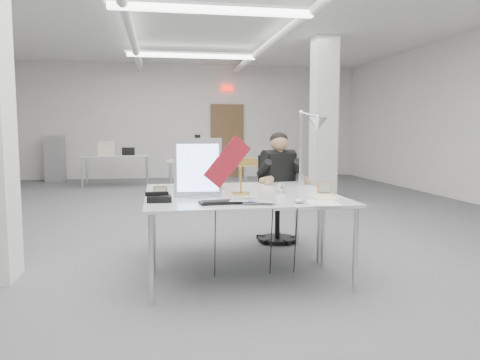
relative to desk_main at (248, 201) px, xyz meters
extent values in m
cube|color=#545457|center=(0.00, 2.50, -0.75)|extent=(10.00, 14.00, 0.02)
cube|color=silver|center=(0.00, 9.51, 0.86)|extent=(10.00, 0.02, 3.20)
cube|color=white|center=(2.50, 5.00, 0.86)|extent=(0.45, 0.45, 3.20)
cube|color=brown|center=(1.20, 9.44, 0.31)|extent=(0.95, 0.08, 2.10)
cube|color=red|center=(1.20, 9.40, 1.81)|extent=(0.32, 0.06, 0.16)
cylinder|color=silver|center=(-1.20, 2.50, 2.28)|extent=(0.16, 13.60, 0.16)
cylinder|color=silver|center=(1.40, 2.50, 2.28)|extent=(0.16, 13.60, 0.16)
cube|color=white|center=(0.00, 2.50, 2.24)|extent=(2.80, 0.14, 0.08)
cube|color=white|center=(0.00, 6.50, 2.24)|extent=(2.80, 0.14, 0.08)
cube|color=silver|center=(0.00, 0.00, 0.00)|extent=(1.80, 0.90, 0.02)
cube|color=silver|center=(0.00, 0.90, 0.00)|extent=(1.80, 0.90, 0.02)
cube|color=silver|center=(0.20, 5.50, 0.00)|extent=(1.60, 0.80, 0.02)
cube|color=silver|center=(-1.80, 7.70, 0.00)|extent=(1.60, 0.80, 0.02)
cube|color=gray|center=(-3.50, 9.15, -0.14)|extent=(0.45, 0.55, 1.20)
cube|color=#ADADB2|center=(-0.42, 0.25, 0.28)|extent=(0.44, 0.08, 0.54)
cube|color=maroon|center=(-0.15, 0.21, 0.34)|extent=(0.45, 0.06, 0.48)
cube|color=black|center=(-0.21, -0.17, 0.02)|extent=(0.49, 0.20, 0.02)
imported|color=#B3B3B8|center=(-0.03, -0.27, 0.03)|extent=(0.43, 0.34, 0.03)
ellipsoid|color=#AAA9AE|center=(0.39, -0.27, 0.03)|extent=(0.10, 0.08, 0.04)
cube|color=black|center=(-0.77, 0.03, 0.04)|extent=(0.21, 0.19, 0.05)
cube|color=#92623F|center=(-0.76, 0.32, 0.06)|extent=(0.13, 0.03, 0.10)
cube|color=#AB7A49|center=(0.82, 0.31, 0.07)|extent=(0.14, 0.08, 0.11)
cylinder|color=#B6B6BB|center=(0.41, 0.42, 0.06)|extent=(0.11, 0.06, 0.10)
cube|color=silver|center=(0.58, -0.31, 0.02)|extent=(0.28, 0.36, 0.01)
cube|color=#DBC483|center=(0.70, -0.03, 0.02)|extent=(0.22, 0.29, 0.01)
cube|color=silver|center=(0.70, 0.09, 0.02)|extent=(0.22, 0.16, 0.01)
cube|color=beige|center=(-0.31, 0.90, 0.19)|extent=(0.40, 0.38, 0.35)
camera|label=1|loc=(-0.77, -3.99, 0.62)|focal=35.00mm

